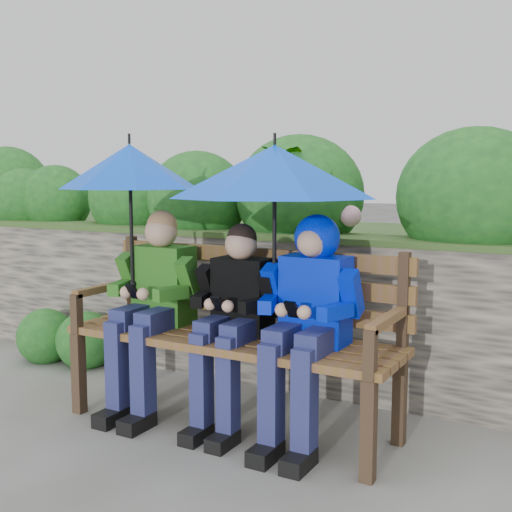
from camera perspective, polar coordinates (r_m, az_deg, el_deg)
The scene contains 8 objects.
ground at distance 3.85m, azimuth -0.75°, elevation -14.34°, with size 60.00×60.00×0.00m, color #535347.
garden_backdrop at distance 5.08m, azimuth 8.30°, elevation -1.71°, with size 8.01×2.87×1.78m.
park_bench at distance 3.65m, azimuth -1.71°, elevation -6.01°, with size 1.93×0.57×1.02m.
boy_left at distance 3.84m, azimuth -9.12°, elevation -3.86°, with size 0.52×0.60×1.21m.
boy_middle at distance 3.54m, azimuth -2.00°, elevation -5.12°, with size 0.47×0.55×1.15m.
boy_right at distance 3.32m, azimuth 4.66°, elevation -4.68°, with size 0.52×0.63×1.21m.
umbrella_left at distance 3.86m, azimuth -11.15°, elevation 7.80°, with size 0.82×0.82×0.91m.
umbrella_right at distance 3.38m, azimuth 1.67°, elevation 7.52°, with size 1.12×1.12×0.87m.
Camera 1 is at (1.80, -3.10, 1.40)m, focal length 45.00 mm.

